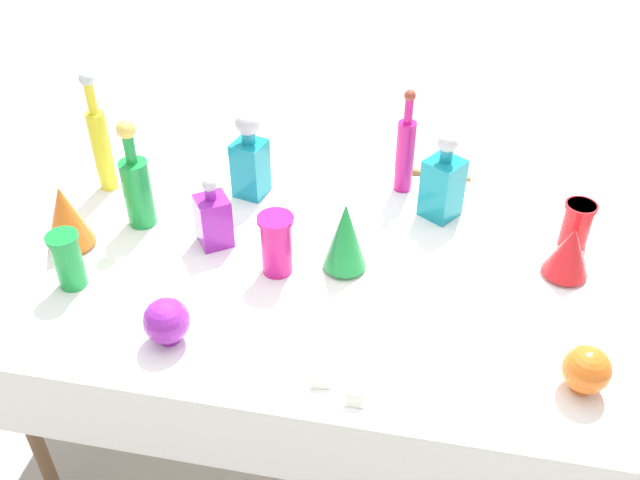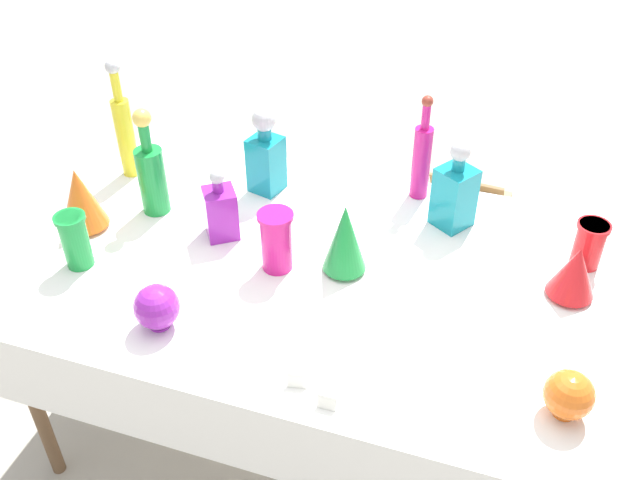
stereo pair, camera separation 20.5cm
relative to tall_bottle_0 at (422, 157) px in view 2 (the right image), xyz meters
name	(u,v)px [view 2 (the right image)]	position (x,y,z in m)	size (l,w,h in m)	color
ground_plane	(320,427)	(-0.20, -0.46, -0.91)	(40.00, 40.00, 0.00)	#A0998C
display_table	(317,286)	(-0.20, -0.49, -0.20)	(1.79, 1.11, 0.76)	white
tall_bottle_0	(422,157)	(0.00, 0.00, 0.00)	(0.06, 0.06, 0.37)	#C61972
tall_bottle_1	(124,129)	(-0.99, -0.18, 0.03)	(0.06, 0.06, 0.43)	yellow
tall_bottle_2	(151,173)	(-0.80, -0.36, -0.01)	(0.09, 0.09, 0.37)	#198C38
square_decanter_0	(455,192)	(0.13, -0.13, -0.03)	(0.15, 0.15, 0.30)	teal
square_decanter_1	(220,210)	(-0.54, -0.41, -0.06)	(0.13, 0.13, 0.24)	purple
square_decanter_2	(266,155)	(-0.50, -0.13, -0.01)	(0.12, 0.12, 0.31)	teal
slender_vase_0	(589,243)	(0.55, -0.20, -0.07)	(0.10, 0.10, 0.15)	red
slender_vase_1	(75,239)	(-0.88, -0.68, -0.05)	(0.09, 0.09, 0.18)	#198C38
slender_vase_2	(276,239)	(-0.32, -0.50, -0.04)	(0.11, 0.11, 0.19)	#C61972
fluted_vase_0	(80,198)	(-0.97, -0.51, -0.04)	(0.14, 0.14, 0.21)	orange
fluted_vase_1	(575,272)	(0.51, -0.36, -0.06)	(0.13, 0.13, 0.17)	red
fluted_vase_2	(345,238)	(-0.12, -0.46, -0.03)	(0.13, 0.13, 0.23)	#198C38
round_bowl_0	(157,307)	(-0.53, -0.84, -0.08)	(0.12, 0.12, 0.13)	purple
round_bowl_1	(569,395)	(0.52, -0.80, -0.08)	(0.12, 0.12, 0.13)	orange
price_tag_left	(297,381)	(-0.11, -0.92, -0.13)	(0.05, 0.01, 0.04)	white
price_tag_center	(327,402)	(-0.01, -0.96, -0.13)	(0.05, 0.01, 0.04)	white
cardboard_box_behind_left	(457,233)	(0.09, 0.66, -0.76)	(0.41, 0.46, 0.37)	tan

